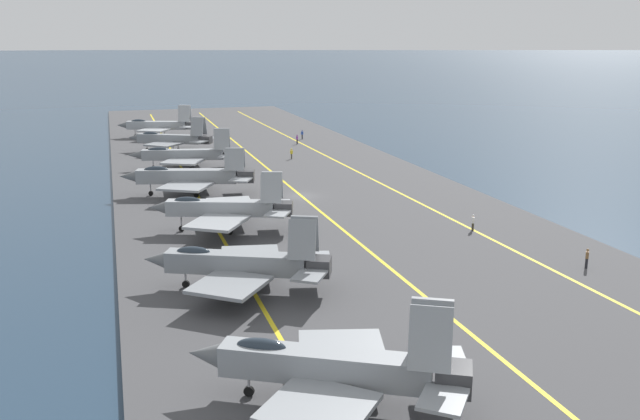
# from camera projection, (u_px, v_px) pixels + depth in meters

# --- Properties ---
(ground_plane) EXTENTS (2000.00, 2000.00, 0.00)m
(ground_plane) POSITION_uv_depth(u_px,v_px,m) (301.00, 199.00, 86.41)
(ground_plane) COLOR #23384C
(carrier_deck) EXTENTS (224.67, 45.97, 0.40)m
(carrier_deck) POSITION_uv_depth(u_px,v_px,m) (301.00, 197.00, 86.36)
(carrier_deck) COLOR #424244
(carrier_deck) RESTS_ON ground
(deck_stripe_foul_line) EXTENTS (202.16, 4.76, 0.01)m
(deck_stripe_foul_line) POSITION_uv_depth(u_px,v_px,m) (393.00, 189.00, 89.91)
(deck_stripe_foul_line) COLOR yellow
(deck_stripe_foul_line) RESTS_ON carrier_deck
(deck_stripe_centerline) EXTENTS (202.20, 0.36, 0.01)m
(deck_stripe_centerline) POSITION_uv_depth(u_px,v_px,m) (301.00, 196.00, 86.31)
(deck_stripe_centerline) COLOR yellow
(deck_stripe_centerline) RESTS_ON carrier_deck
(deck_stripe_edge_line) EXTENTS (202.20, 0.84, 0.01)m
(deck_stripe_edge_line) POSITION_uv_depth(u_px,v_px,m) (202.00, 203.00, 82.70)
(deck_stripe_edge_line) COLOR yellow
(deck_stripe_edge_line) RESTS_ON carrier_deck
(parked_jet_second) EXTENTS (12.64, 15.56, 6.54)m
(parked_jet_second) POSITION_uv_depth(u_px,v_px,m) (331.00, 366.00, 36.84)
(parked_jet_second) COLOR gray
(parked_jet_second) RESTS_ON carrier_deck
(parked_jet_third) EXTENTS (12.85, 15.25, 6.23)m
(parked_jet_third) POSITION_uv_depth(u_px,v_px,m) (241.00, 263.00, 53.76)
(parked_jet_third) COLOR gray
(parked_jet_third) RESTS_ON carrier_deck
(parked_jet_fourth) EXTENTS (13.90, 15.12, 6.33)m
(parked_jet_fourth) POSITION_uv_depth(u_px,v_px,m) (224.00, 208.00, 69.90)
(parked_jet_fourth) COLOR #93999E
(parked_jet_fourth) RESTS_ON carrier_deck
(parked_jet_fifth) EXTENTS (12.95, 17.15, 6.04)m
(parked_jet_fifth) POSITION_uv_depth(u_px,v_px,m) (190.00, 176.00, 85.98)
(parked_jet_fifth) COLOR gray
(parked_jet_fifth) RESTS_ON carrier_deck
(parked_jet_sixth) EXTENTS (12.23, 16.63, 6.18)m
(parked_jet_sixth) POSITION_uv_depth(u_px,v_px,m) (186.00, 154.00, 103.15)
(parked_jet_sixth) COLOR gray
(parked_jet_sixth) RESTS_ON carrier_deck
(parked_jet_seventh) EXTENTS (12.23, 15.24, 6.26)m
(parked_jet_seventh) POSITION_uv_depth(u_px,v_px,m) (172.00, 139.00, 118.17)
(parked_jet_seventh) COLOR gray
(parked_jet_seventh) RESTS_ON carrier_deck
(parked_jet_eighth) EXTENTS (12.06, 16.14, 6.49)m
(parked_jet_eighth) POSITION_uv_depth(u_px,v_px,m) (159.00, 125.00, 135.39)
(parked_jet_eighth) COLOR #9EA3A8
(parked_jet_eighth) RESTS_ON carrier_deck
(crew_purple_vest) EXTENTS (0.46, 0.42, 1.82)m
(crew_purple_vest) POSITION_uv_depth(u_px,v_px,m) (297.00, 139.00, 127.27)
(crew_purple_vest) COLOR #232328
(crew_purple_vest) RESTS_ON carrier_deck
(crew_red_vest) EXTENTS (0.41, 0.46, 1.75)m
(crew_red_vest) POSITION_uv_depth(u_px,v_px,m) (446.00, 336.00, 43.80)
(crew_red_vest) COLOR #232328
(crew_red_vest) RESTS_ON carrier_deck
(crew_white_vest) EXTENTS (0.45, 0.39, 1.75)m
(crew_white_vest) POSITION_uv_depth(u_px,v_px,m) (473.00, 222.00, 70.71)
(crew_white_vest) COLOR #383328
(crew_white_vest) RESTS_ON carrier_deck
(crew_yellow_vest) EXTENTS (0.43, 0.46, 1.77)m
(crew_yellow_vest) POSITION_uv_depth(u_px,v_px,m) (291.00, 153.00, 111.97)
(crew_yellow_vest) COLOR #4C473D
(crew_yellow_vest) RESTS_ON carrier_deck
(crew_brown_vest) EXTENTS (0.46, 0.44, 1.80)m
(crew_brown_vest) POSITION_uv_depth(u_px,v_px,m) (587.00, 257.00, 59.22)
(crew_brown_vest) COLOR #232328
(crew_brown_vest) RESTS_ON carrier_deck
(crew_blue_vest) EXTENTS (0.45, 0.45, 1.85)m
(crew_blue_vest) POSITION_uv_depth(u_px,v_px,m) (302.00, 134.00, 133.48)
(crew_blue_vest) COLOR #232328
(crew_blue_vest) RESTS_ON carrier_deck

